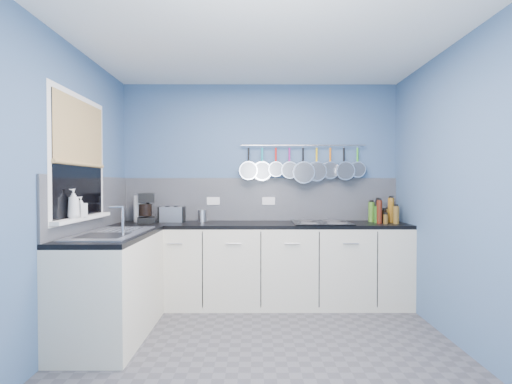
{
  "coord_description": "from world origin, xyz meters",
  "views": [
    {
      "loc": [
        -0.06,
        -2.96,
        1.32
      ],
      "look_at": [
        -0.05,
        0.75,
        1.25
      ],
      "focal_mm": 26.56,
      "sensor_mm": 36.0,
      "label": 1
    }
  ],
  "objects_px": {
    "paper_towel": "(140,209)",
    "toaster": "(172,214)",
    "soap_bottle_a": "(73,204)",
    "canister": "(202,216)",
    "coffee_maker": "(146,208)",
    "soap_bottle_b": "(81,207)",
    "hob": "(321,223)"
  },
  "relations": [
    {
      "from": "canister",
      "to": "soap_bottle_a",
      "type": "bearing_deg",
      "value": -125.61
    },
    {
      "from": "hob",
      "to": "canister",
      "type": "bearing_deg",
      "value": 173.5
    },
    {
      "from": "soap_bottle_a",
      "to": "canister",
      "type": "bearing_deg",
      "value": 54.39
    },
    {
      "from": "coffee_maker",
      "to": "hob",
      "type": "height_order",
      "value": "coffee_maker"
    },
    {
      "from": "paper_towel",
      "to": "canister",
      "type": "distance_m",
      "value": 0.71
    },
    {
      "from": "soap_bottle_b",
      "to": "toaster",
      "type": "distance_m",
      "value": 1.22
    },
    {
      "from": "soap_bottle_b",
      "to": "toaster",
      "type": "relative_size",
      "value": 0.64
    },
    {
      "from": "soap_bottle_b",
      "to": "hob",
      "type": "relative_size",
      "value": 0.28
    },
    {
      "from": "soap_bottle_a",
      "to": "toaster",
      "type": "distance_m",
      "value": 1.34
    },
    {
      "from": "coffee_maker",
      "to": "toaster",
      "type": "relative_size",
      "value": 1.21
    },
    {
      "from": "soap_bottle_b",
      "to": "coffee_maker",
      "type": "bearing_deg",
      "value": 76.04
    },
    {
      "from": "toaster",
      "to": "hob",
      "type": "distance_m",
      "value": 1.68
    },
    {
      "from": "toaster",
      "to": "canister",
      "type": "distance_m",
      "value": 0.35
    },
    {
      "from": "toaster",
      "to": "coffee_maker",
      "type": "bearing_deg",
      "value": -163.09
    },
    {
      "from": "paper_towel",
      "to": "hob",
      "type": "distance_m",
      "value": 2.03
    },
    {
      "from": "toaster",
      "to": "paper_towel",
      "type": "bearing_deg",
      "value": -174.44
    },
    {
      "from": "soap_bottle_b",
      "to": "hob",
      "type": "height_order",
      "value": "soap_bottle_b"
    },
    {
      "from": "soap_bottle_b",
      "to": "toaster",
      "type": "bearing_deg",
      "value": 64.16
    },
    {
      "from": "soap_bottle_a",
      "to": "toaster",
      "type": "bearing_deg",
      "value": 66.55
    },
    {
      "from": "soap_bottle_a",
      "to": "soap_bottle_b",
      "type": "xyz_separation_m",
      "value": [
        0.0,
        0.13,
        -0.03
      ]
    },
    {
      "from": "canister",
      "to": "hob",
      "type": "distance_m",
      "value": 1.33
    },
    {
      "from": "coffee_maker",
      "to": "canister",
      "type": "relative_size",
      "value": 2.41
    },
    {
      "from": "paper_towel",
      "to": "toaster",
      "type": "height_order",
      "value": "paper_towel"
    },
    {
      "from": "soap_bottle_a",
      "to": "coffee_maker",
      "type": "height_order",
      "value": "soap_bottle_a"
    },
    {
      "from": "coffee_maker",
      "to": "canister",
      "type": "height_order",
      "value": "coffee_maker"
    },
    {
      "from": "hob",
      "to": "soap_bottle_a",
      "type": "bearing_deg",
      "value": -154.07
    },
    {
      "from": "soap_bottle_b",
      "to": "canister",
      "type": "xyz_separation_m",
      "value": [
        0.87,
        1.09,
        -0.17
      ]
    },
    {
      "from": "coffee_maker",
      "to": "toaster",
      "type": "height_order",
      "value": "coffee_maker"
    },
    {
      "from": "toaster",
      "to": "hob",
      "type": "bearing_deg",
      "value": -2.44
    },
    {
      "from": "soap_bottle_b",
      "to": "hob",
      "type": "bearing_deg",
      "value": 23.19
    },
    {
      "from": "paper_towel",
      "to": "canister",
      "type": "xyz_separation_m",
      "value": [
        0.7,
        0.02,
        -0.08
      ]
    },
    {
      "from": "soap_bottle_b",
      "to": "hob",
      "type": "distance_m",
      "value": 2.4
    }
  ]
}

